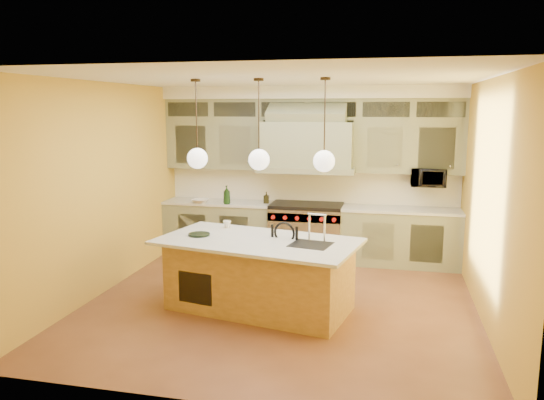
% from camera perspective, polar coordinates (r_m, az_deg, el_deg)
% --- Properties ---
extents(floor, '(5.00, 5.00, 0.00)m').
position_cam_1_polar(floor, '(7.14, 0.92, -11.02)').
color(floor, brown).
rests_on(floor, ground).
extents(ceiling, '(5.00, 5.00, 0.00)m').
position_cam_1_polar(ceiling, '(6.68, 0.99, 12.91)').
color(ceiling, white).
rests_on(ceiling, wall_back).
extents(wall_back, '(5.00, 0.00, 5.00)m').
position_cam_1_polar(wall_back, '(9.20, 4.14, 2.98)').
color(wall_back, gold).
rests_on(wall_back, ground).
extents(wall_front, '(5.00, 0.00, 5.00)m').
position_cam_1_polar(wall_front, '(4.39, -5.75, -4.57)').
color(wall_front, gold).
rests_on(wall_front, ground).
extents(wall_left, '(0.00, 5.00, 5.00)m').
position_cam_1_polar(wall_left, '(7.67, -17.67, 1.18)').
color(wall_left, gold).
rests_on(wall_left, ground).
extents(wall_right, '(0.00, 5.00, 5.00)m').
position_cam_1_polar(wall_right, '(6.72, 22.30, -0.25)').
color(wall_right, gold).
rests_on(wall_right, ground).
extents(back_cabinetry, '(5.00, 0.77, 2.90)m').
position_cam_1_polar(back_cabinetry, '(8.94, 3.88, 2.66)').
color(back_cabinetry, gray).
rests_on(back_cabinetry, floor).
extents(range, '(1.20, 0.74, 0.96)m').
position_cam_1_polar(range, '(9.02, 3.72, -3.37)').
color(range, silver).
rests_on(range, floor).
extents(kitchen_island, '(2.67, 1.76, 1.35)m').
position_cam_1_polar(kitchen_island, '(6.80, -1.32, -7.90)').
color(kitchen_island, olive).
rests_on(kitchen_island, floor).
extents(counter_stool, '(0.47, 0.47, 1.13)m').
position_cam_1_polar(counter_stool, '(6.67, 0.86, -6.69)').
color(counter_stool, black).
rests_on(counter_stool, floor).
extents(microwave, '(0.54, 0.37, 0.30)m').
position_cam_1_polar(microwave, '(8.87, 16.45, 2.36)').
color(microwave, black).
rests_on(microwave, back_cabinetry).
extents(oil_bottle_a, '(0.13, 0.13, 0.32)m').
position_cam_1_polar(oil_bottle_a, '(8.99, -4.89, 0.55)').
color(oil_bottle_a, black).
rests_on(oil_bottle_a, back_cabinetry).
extents(oil_bottle_b, '(0.09, 0.10, 0.19)m').
position_cam_1_polar(oil_bottle_b, '(9.06, -0.61, 0.26)').
color(oil_bottle_b, black).
rests_on(oil_bottle_b, back_cabinetry).
extents(fruit_bowl, '(0.31, 0.31, 0.07)m').
position_cam_1_polar(fruit_bowl, '(9.17, -7.72, -0.11)').
color(fruit_bowl, silver).
rests_on(fruit_bowl, back_cabinetry).
extents(cup, '(0.12, 0.12, 0.10)m').
position_cam_1_polar(cup, '(7.31, -4.86, -2.62)').
color(cup, white).
rests_on(cup, kitchen_island).
extents(pendant_left, '(0.26, 0.26, 1.11)m').
position_cam_1_polar(pendant_left, '(6.75, -8.03, 4.70)').
color(pendant_left, '#2D2319').
rests_on(pendant_left, ceiling).
extents(pendant_center, '(0.26, 0.26, 1.11)m').
position_cam_1_polar(pendant_center, '(6.51, -1.41, 4.61)').
color(pendant_center, '#2D2319').
rests_on(pendant_center, ceiling).
extents(pendant_right, '(0.26, 0.26, 1.11)m').
position_cam_1_polar(pendant_right, '(6.36, 5.62, 4.45)').
color(pendant_right, '#2D2319').
rests_on(pendant_right, ceiling).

